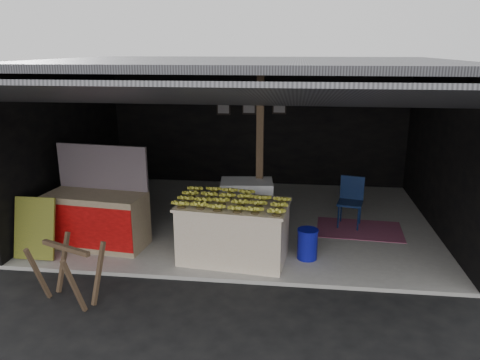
# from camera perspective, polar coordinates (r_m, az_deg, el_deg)

# --- Properties ---
(ground) EXTENTS (80.00, 80.00, 0.00)m
(ground) POSITION_cam_1_polar(r_m,az_deg,el_deg) (6.81, -1.62, -12.44)
(ground) COLOR black
(ground) RESTS_ON ground
(concrete_slab) EXTENTS (7.00, 5.00, 0.06)m
(concrete_slab) POSITION_cam_1_polar(r_m,az_deg,el_deg) (9.06, 0.74, -4.79)
(concrete_slab) COLOR gray
(concrete_slab) RESTS_ON ground
(shophouse) EXTENTS (7.40, 7.29, 3.02)m
(shophouse) POSITION_cam_1_polar(r_m,az_deg,el_deg) (8.86, 1.02, 8.56)
(shophouse) COLOR black
(shophouse) RESTS_ON ground
(banana_table) EXTENTS (1.74, 1.18, 0.91)m
(banana_table) POSITION_cam_1_polar(r_m,az_deg,el_deg) (7.21, -0.76, -6.25)
(banana_table) COLOR silver
(banana_table) RESTS_ON concrete_slab
(banana_pile) EXTENTS (1.61, 1.07, 0.18)m
(banana_pile) POSITION_cam_1_polar(r_m,az_deg,el_deg) (7.02, -0.77, -2.15)
(banana_pile) COLOR yellow
(banana_pile) RESTS_ON banana_table
(white_crate) EXTENTS (0.94, 0.69, 0.98)m
(white_crate) POSITION_cam_1_polar(r_m,az_deg,el_deg) (8.09, 0.80, -3.46)
(white_crate) COLOR white
(white_crate) RESTS_ON concrete_slab
(neighbor_stall) EXTENTS (1.66, 0.89, 1.64)m
(neighbor_stall) POSITION_cam_1_polar(r_m,az_deg,el_deg) (8.02, -17.04, -4.35)
(neighbor_stall) COLOR #998466
(neighbor_stall) RESTS_ON concrete_slab
(green_signboard) EXTENTS (0.64, 0.29, 0.94)m
(green_signboard) POSITION_cam_1_polar(r_m,az_deg,el_deg) (7.91, -23.76, -5.41)
(green_signboard) COLOR black
(green_signboard) RESTS_ON concrete_slab
(sawhorse) EXTENTS (0.93, 0.92, 0.81)m
(sawhorse) POSITION_cam_1_polar(r_m,az_deg,el_deg) (6.50, -20.27, -9.92)
(sawhorse) COLOR brown
(sawhorse) RESTS_ON ground
(water_barrel) EXTENTS (0.31, 0.31, 0.45)m
(water_barrel) POSITION_cam_1_polar(r_m,az_deg,el_deg) (7.37, 8.22, -7.84)
(water_barrel) COLOR #0C108B
(water_barrel) RESTS_ON concrete_slab
(plastic_chair) EXTENTS (0.51, 0.51, 0.91)m
(plastic_chair) POSITION_cam_1_polar(r_m,az_deg,el_deg) (8.77, 13.39, -2.04)
(plastic_chair) COLOR #0A1839
(plastic_chair) RESTS_ON concrete_slab
(magenta_rug) EXTENTS (1.57, 1.10, 0.01)m
(magenta_rug) POSITION_cam_1_polar(r_m,az_deg,el_deg) (8.75, 14.34, -5.85)
(magenta_rug) COLOR maroon
(magenta_rug) RESTS_ON concrete_slab
(picture_frames) EXTENTS (1.62, 0.04, 0.46)m
(picture_frames) POSITION_cam_1_polar(r_m,az_deg,el_deg) (10.95, 1.29, 9.08)
(picture_frames) COLOR black
(picture_frames) RESTS_ON shophouse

